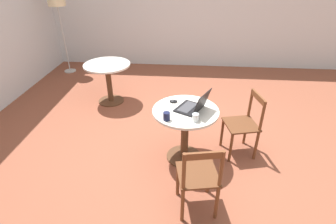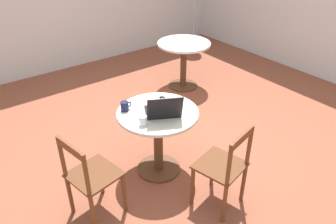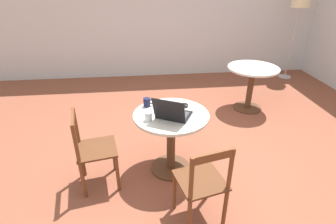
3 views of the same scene
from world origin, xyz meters
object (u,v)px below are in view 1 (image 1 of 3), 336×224
object	(u,v)px
chair_near_front	(244,125)
mouse	(173,101)
drinking_glass	(195,118)
laptop	(193,106)
mug	(167,116)
floor_lamp	(57,4)
cafe_table_mid	(108,74)
chair_near_left	(198,178)
cafe_table_near	(185,123)

from	to	relation	value
chair_near_front	mouse	bearing A→B (deg)	89.97
mouse	drinking_glass	xyz separation A→B (m)	(-0.41, -0.27, 0.03)
laptop	mug	size ratio (longest dim) A/B	3.83
mug	drinking_glass	xyz separation A→B (m)	(-0.00, -0.31, -0.00)
laptop	drinking_glass	distance (m)	0.24
floor_lamp	drinking_glass	distance (m)	4.21
laptop	mug	distance (m)	0.37
laptop	mug	bearing A→B (deg)	130.03
mouse	laptop	bearing A→B (deg)	-125.61
mug	laptop	bearing A→B (deg)	-49.97
chair_near_front	floor_lamp	world-z (taller)	floor_lamp
mouse	drinking_glass	world-z (taller)	drinking_glass
cafe_table_mid	mouse	distance (m)	1.77
cafe_table_mid	laptop	world-z (taller)	laptop
cafe_table_mid	mouse	world-z (taller)	mouse
chair_near_left	drinking_glass	distance (m)	0.66
chair_near_front	mouse	size ratio (longest dim) A/B	8.40
cafe_table_near	chair_near_left	world-z (taller)	chair_near_left
cafe_table_near	drinking_glass	bearing A→B (deg)	-155.14
cafe_table_mid	floor_lamp	bearing A→B (deg)	44.52
floor_lamp	laptop	size ratio (longest dim) A/B	3.78
chair_near_front	floor_lamp	distance (m)	4.46
laptop	mouse	xyz separation A→B (m)	(0.17, 0.24, -0.04)
cafe_table_near	cafe_table_mid	world-z (taller)	same
chair_near_front	chair_near_left	size ratio (longest dim) A/B	1.00
floor_lamp	chair_near_left	bearing A→B (deg)	-141.68
cafe_table_mid	drinking_glass	bearing A→B (deg)	-138.78
floor_lamp	drinking_glass	size ratio (longest dim) A/B	18.46
chair_near_left	floor_lamp	size ratio (longest dim) A/B	0.51
cafe_table_near	laptop	bearing A→B (deg)	-86.97
chair_near_front	cafe_table_near	bearing A→B (deg)	103.32
laptop	mouse	bearing A→B (deg)	54.39
floor_lamp	mug	xyz separation A→B (m)	(-3.05, -2.51, -0.69)
cafe_table_mid	floor_lamp	size ratio (longest dim) A/B	0.47
chair_near_left	cafe_table_near	bearing A→B (deg)	10.66
cafe_table_near	cafe_table_mid	size ratio (longest dim) A/B	1.00
cafe_table_near	floor_lamp	bearing A→B (deg)	43.92
cafe_table_near	drinking_glass	distance (m)	0.35
chair_near_left	drinking_glass	size ratio (longest dim) A/B	9.37
cafe_table_mid	cafe_table_near	bearing A→B (deg)	-136.65
chair_near_left	laptop	world-z (taller)	laptop
cafe_table_mid	chair_near_front	world-z (taller)	chair_near_front
mouse	drinking_glass	distance (m)	0.49
chair_near_front	drinking_glass	size ratio (longest dim) A/B	9.37
laptop	drinking_glass	world-z (taller)	laptop
chair_near_front	laptop	xyz separation A→B (m)	(-0.17, 0.66, 0.33)
chair_near_front	chair_near_left	bearing A→B (deg)	149.10
chair_near_front	mug	size ratio (longest dim) A/B	7.35
cafe_table_near	floor_lamp	distance (m)	4.01
cafe_table_near	laptop	size ratio (longest dim) A/B	1.80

